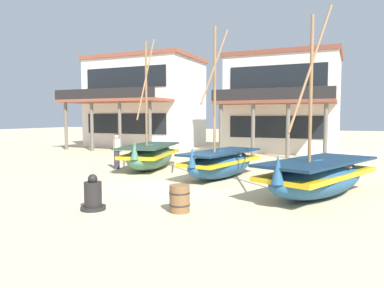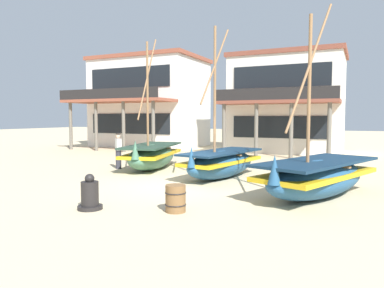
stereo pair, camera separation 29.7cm
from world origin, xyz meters
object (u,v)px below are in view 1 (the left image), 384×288
object	(u,v)px
fishing_boat_far_right	(221,163)
harbor_building_annex	(146,102)
fisherman_by_hull	(117,151)
fishing_boat_centre_large	(150,155)
fishing_boat_near_left	(318,176)
wooden_barrel	(180,199)
harbor_building_main	(283,103)
capstan_winch	(93,196)

from	to	relation	value
fishing_boat_far_right	harbor_building_annex	world-z (taller)	harbor_building_annex
fisherman_by_hull	fishing_boat_centre_large	bearing A→B (deg)	21.35
fishing_boat_centre_large	harbor_building_annex	xyz separation A→B (m)	(-7.39, 11.82, 3.04)
fishing_boat_near_left	harbor_building_annex	size ratio (longest dim) A/B	0.64
wooden_barrel	harbor_building_annex	world-z (taller)	harbor_building_annex
fishing_boat_far_right	harbor_building_main	distance (m)	12.93
fishing_boat_near_left	wooden_barrel	bearing A→B (deg)	-132.30
fishing_boat_near_left	fisherman_by_hull	bearing A→B (deg)	165.06
fishing_boat_near_left	fishing_boat_far_right	size ratio (longest dim) A/B	0.99
fishing_boat_centre_large	fisherman_by_hull	world-z (taller)	fishing_boat_centre_large
fishing_boat_near_left	fishing_boat_centre_large	bearing A→B (deg)	158.50
fishing_boat_centre_large	wooden_barrel	xyz separation A→B (m)	(4.62, -6.40, -0.30)
fishing_boat_near_left	fishing_boat_centre_large	world-z (taller)	fishing_boat_centre_large
capstan_winch	fisherman_by_hull	bearing A→B (deg)	121.05
wooden_barrel	harbor_building_main	world-z (taller)	harbor_building_main
harbor_building_main	fisherman_by_hull	bearing A→B (deg)	-114.38
wooden_barrel	harbor_building_annex	bearing A→B (deg)	123.40
fishing_boat_far_right	fishing_boat_near_left	bearing A→B (deg)	-28.10
fisherman_by_hull	wooden_barrel	distance (m)	8.45
capstan_winch	harbor_building_annex	distance (m)	21.61
harbor_building_main	fishing_boat_near_left	bearing A→B (deg)	-76.07
wooden_barrel	fishing_boat_far_right	bearing A→B (deg)	98.22
fishing_boat_centre_large	capstan_winch	bearing A→B (deg)	-71.00
capstan_winch	harbor_building_annex	world-z (taller)	harbor_building_annex
fishing_boat_centre_large	fishing_boat_far_right	size ratio (longest dim) A/B	1.04
fisherman_by_hull	wooden_barrel	bearing A→B (deg)	-43.62
fishing_boat_near_left	wooden_barrel	distance (m)	4.57
fishing_boat_far_right	capstan_winch	world-z (taller)	fishing_boat_far_right
harbor_building_annex	harbor_building_main	bearing A→B (deg)	-0.92
harbor_building_annex	wooden_barrel	bearing A→B (deg)	-56.60
fishing_boat_centre_large	harbor_building_annex	bearing A→B (deg)	122.02
fishing_boat_near_left	wooden_barrel	world-z (taller)	fishing_boat_near_left
fisherman_by_hull	wooden_barrel	world-z (taller)	fisherman_by_hull
fisherman_by_hull	capstan_winch	world-z (taller)	fisherman_by_hull
fishing_boat_far_right	harbor_building_main	size ratio (longest dim) A/B	0.77
fisherman_by_hull	harbor_building_main	xyz separation A→B (m)	(5.54, 12.22, 2.59)
wooden_barrel	fisherman_by_hull	bearing A→B (deg)	136.38
fishing_boat_centre_large	fishing_boat_far_right	world-z (taller)	fishing_boat_centre_large
fishing_boat_far_right	harbor_building_annex	distance (m)	17.30
capstan_winch	harbor_building_main	xyz separation A→B (m)	(1.60, 18.76, 3.06)
fishing_boat_centre_large	fisherman_by_hull	distance (m)	1.61
harbor_building_main	wooden_barrel	bearing A→B (deg)	-88.19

